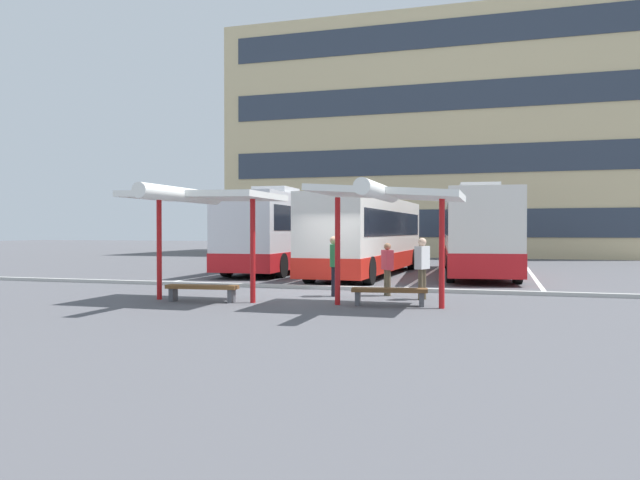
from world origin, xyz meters
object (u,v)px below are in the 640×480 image
waiting_passenger_2 (422,264)px  bench_1 (389,292)px  coach_bus_0 (286,233)px  waiting_passenger_1 (334,261)px  coach_bus_1 (368,236)px  waiting_shelter_0 (200,198)px  bench_0 (202,289)px  waiting_shelter_1 (387,196)px  coach_bus_2 (477,234)px  waiting_passenger_0 (387,266)px

waiting_passenger_2 → bench_1: bearing=-110.9°
coach_bus_0 → waiting_passenger_1: coach_bus_0 is taller
coach_bus_1 → waiting_shelter_0: coach_bus_1 is taller
waiting_shelter_0 → bench_0: waiting_shelter_0 is taller
waiting_shelter_1 → coach_bus_0: bearing=119.6°
coach_bus_0 → coach_bus_2: (8.75, -0.17, -0.03)m
coach_bus_2 → bench_1: 11.95m
coach_bus_2 → waiting_passenger_1: 10.68m
coach_bus_2 → bench_0: (-6.70, -12.29, -1.42)m
waiting_shelter_0 → bench_1: size_ratio=2.32×
waiting_passenger_1 → waiting_passenger_2: bearing=-2.0°
coach_bus_1 → waiting_passenger_1: 8.33m
bench_0 → waiting_passenger_0: bearing=32.6°
coach_bus_0 → waiting_shelter_0: 12.76m
waiting_passenger_1 → coach_bus_0: bearing=116.6°
bench_0 → waiting_passenger_2: 6.04m
waiting_passenger_2 → waiting_passenger_0: bearing=147.8°
coach_bus_2 → bench_0: 14.07m
bench_0 → waiting_passenger_1: (3.04, 2.28, 0.67)m
bench_0 → waiting_passenger_2: (5.59, 2.19, 0.65)m
waiting_shelter_0 → coach_bus_0: bearing=99.3°
coach_bus_1 → waiting_passenger_2: (3.29, -8.37, -0.68)m
bench_1 → waiting_passenger_2: (0.62, 1.64, 0.65)m
waiting_passenger_1 → bench_1: bearing=-41.8°
waiting_passenger_1 → bench_0: bearing=-143.1°
coach_bus_0 → waiting_passenger_0: 11.64m
coach_bus_0 → waiting_passenger_0: size_ratio=7.64×
coach_bus_0 → bench_0: coach_bus_0 is taller
coach_bus_2 → waiting_shelter_0: bearing=-118.4°
waiting_shelter_1 → waiting_passenger_2: 2.79m
coach_bus_2 → bench_0: bearing=-118.6°
coach_bus_0 → waiting_shelter_0: (2.05, -12.56, 0.97)m
bench_0 → coach_bus_0: bearing=99.3°
coach_bus_2 → waiting_passenger_2: coach_bus_2 is taller
coach_bus_1 → coach_bus_2: (4.40, 1.73, 0.09)m
coach_bus_0 → waiting_shelter_1: coach_bus_0 is taller
waiting_shelter_0 → bench_0: bearing=90.0°
waiting_passenger_0 → bench_0: bearing=-147.4°
coach_bus_0 → coach_bus_1: size_ratio=0.98×
waiting_shelter_0 → coach_bus_2: bearing=61.6°
coach_bus_1 → bench_0: (-2.30, -10.56, -1.33)m
waiting_passenger_0 → waiting_passenger_2: size_ratio=0.91×
waiting_shelter_1 → bench_1: bearing=90.0°
coach_bus_2 → waiting_passenger_1: coach_bus_2 is taller
waiting_passenger_1 → waiting_passenger_0: bearing=22.3°
waiting_shelter_0 → bench_1: bearing=7.5°
waiting_shelter_0 → waiting_passenger_2: (5.59, 2.29, -1.77)m
coach_bus_2 → waiting_passenger_2: size_ratio=7.02×
waiting_passenger_2 → coach_bus_1: bearing=111.5°
waiting_shelter_0 → bench_0: (0.00, 0.10, -2.42)m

